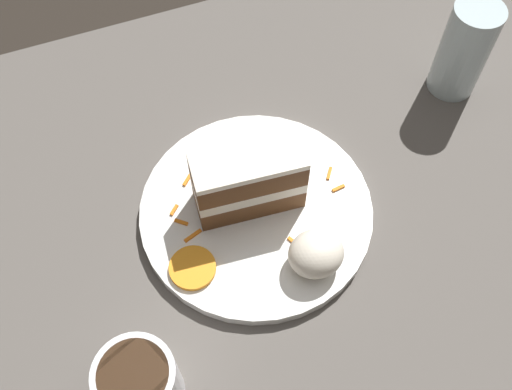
{
  "coord_description": "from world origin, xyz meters",
  "views": [
    {
      "loc": [
        -0.18,
        -0.28,
        0.68
      ],
      "look_at": [
        -0.06,
        0.05,
        0.07
      ],
      "focal_mm": 42.0,
      "sensor_mm": 36.0,
      "label": 1
    }
  ],
  "objects": [
    {
      "name": "ground_plane",
      "position": [
        0.0,
        0.0,
        0.0
      ],
      "size": [
        6.0,
        6.0,
        0.0
      ],
      "primitive_type": "plane",
      "color": "black",
      "rests_on": "ground"
    },
    {
      "name": "dining_table",
      "position": [
        0.0,
        0.0,
        0.01
      ],
      "size": [
        0.93,
        0.87,
        0.02
      ],
      "primitive_type": "cube",
      "color": "#56514C",
      "rests_on": "ground"
    },
    {
      "name": "plate",
      "position": [
        -0.06,
        0.05,
        0.03
      ],
      "size": [
        0.29,
        0.29,
        0.02
      ],
      "primitive_type": "cylinder",
      "color": "white",
      "rests_on": "dining_table"
    },
    {
      "name": "cake_slice",
      "position": [
        -0.06,
        0.06,
        0.09
      ],
      "size": [
        0.13,
        0.07,
        0.09
      ],
      "rotation": [
        0.0,
        0.0,
        4.62
      ],
      "color": "brown",
      "rests_on": "plate"
    },
    {
      "name": "cream_dollop",
      "position": [
        -0.02,
        -0.04,
        0.06
      ],
      "size": [
        0.06,
        0.06,
        0.05
      ],
      "primitive_type": "ellipsoid",
      "color": "silver",
      "rests_on": "plate"
    },
    {
      "name": "orange_garnish",
      "position": [
        -0.15,
        0.0,
        0.04
      ],
      "size": [
        0.05,
        0.05,
        0.01
      ],
      "primitive_type": "cylinder",
      "color": "orange",
      "rests_on": "plate"
    },
    {
      "name": "carrot_shreds_scatter",
      "position": [
        -0.06,
        0.08,
        0.04
      ],
      "size": [
        0.22,
        0.16,
        0.0
      ],
      "color": "orange",
      "rests_on": "plate"
    },
    {
      "name": "drinking_glass",
      "position": [
        0.28,
        0.15,
        0.08
      ],
      "size": [
        0.07,
        0.07,
        0.14
      ],
      "color": "silver",
      "rests_on": "dining_table"
    },
    {
      "name": "coffee_mug",
      "position": [
        -0.24,
        -0.11,
        0.07
      ],
      "size": [
        0.08,
        0.08,
        0.09
      ],
      "color": "white",
      "rests_on": "dining_table"
    }
  ]
}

